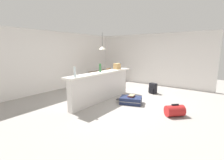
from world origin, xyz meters
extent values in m
cube|color=gray|center=(0.00, 0.00, -0.03)|extent=(13.00, 13.00, 0.05)
cube|color=silver|center=(0.00, 3.05, 1.25)|extent=(6.60, 0.10, 2.50)
cube|color=silver|center=(3.05, 0.30, 1.25)|extent=(0.10, 6.00, 2.50)
cube|color=silver|center=(-0.49, 0.40, 0.48)|extent=(2.80, 0.20, 0.95)
cube|color=white|center=(-0.49, 0.40, 0.98)|extent=(2.96, 0.40, 0.05)
cylinder|color=silver|center=(-1.70, 0.35, 1.15)|extent=(0.06, 0.06, 0.29)
cylinder|color=#2D6B38|center=(-0.47, 0.48, 1.14)|extent=(0.07, 0.07, 0.28)
cylinder|color=#284C89|center=(0.77, 0.48, 1.11)|extent=(0.06, 0.06, 0.22)
cube|color=tan|center=(0.47, 0.44, 1.11)|extent=(0.26, 0.18, 0.22)
cube|color=#4C331E|center=(1.18, 1.74, 0.72)|extent=(1.10, 0.80, 0.04)
cylinder|color=#4C331E|center=(0.69, 1.40, 0.35)|extent=(0.06, 0.06, 0.70)
cylinder|color=#4C331E|center=(1.67, 1.40, 0.35)|extent=(0.06, 0.06, 0.70)
cylinder|color=#4C331E|center=(0.69, 2.08, 0.35)|extent=(0.06, 0.06, 0.70)
cylinder|color=#4C331E|center=(1.67, 2.08, 0.35)|extent=(0.06, 0.06, 0.70)
cube|color=#9E754C|center=(1.10, 1.13, 0.43)|extent=(0.47, 0.47, 0.04)
cube|color=#9E754C|center=(1.06, 1.31, 0.69)|extent=(0.40, 0.11, 0.48)
cylinder|color=#9E754C|center=(0.97, 0.94, 0.21)|extent=(0.04, 0.04, 0.41)
cylinder|color=#9E754C|center=(1.28, 1.00, 0.21)|extent=(0.04, 0.04, 0.41)
cylinder|color=#9E754C|center=(0.91, 1.26, 0.21)|extent=(0.04, 0.04, 0.41)
cylinder|color=#9E754C|center=(1.23, 1.32, 0.21)|extent=(0.04, 0.04, 0.41)
cylinder|color=black|center=(1.19, 1.76, 2.18)|extent=(0.01, 0.01, 0.63)
cone|color=white|center=(1.19, 1.76, 1.82)|extent=(0.34, 0.34, 0.14)
sphere|color=white|center=(1.19, 1.76, 1.74)|extent=(0.07, 0.07, 0.07)
cube|color=#1E284C|center=(-0.16, -0.56, 0.11)|extent=(0.69, 0.80, 0.22)
cube|color=gray|center=(-0.16, -0.56, 0.11)|extent=(0.70, 0.82, 0.02)
cube|color=#2D2D33|center=(-0.30, -0.17, 0.11)|extent=(0.22, 0.19, 0.02)
cube|color=black|center=(1.45, -0.65, 0.21)|extent=(0.26, 0.32, 0.42)
cube|color=black|center=(1.35, -0.62, 0.14)|extent=(0.13, 0.23, 0.19)
cube|color=black|center=(1.57, -0.62, 0.19)|extent=(0.03, 0.04, 0.36)
cube|color=black|center=(1.52, -0.75, 0.19)|extent=(0.03, 0.04, 0.36)
cylinder|color=red|center=(-0.36, -2.00, 0.15)|extent=(0.55, 0.55, 0.30)
cube|color=black|center=(-0.36, -2.00, 0.32)|extent=(0.16, 0.16, 0.04)
cube|color=#AD2D2D|center=(-0.11, -0.54, 0.24)|extent=(0.23, 0.17, 0.03)
cube|color=tan|center=(-0.14, -0.57, 0.27)|extent=(0.24, 0.19, 0.03)
camera|label=1|loc=(-4.61, -3.06, 1.76)|focal=25.81mm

